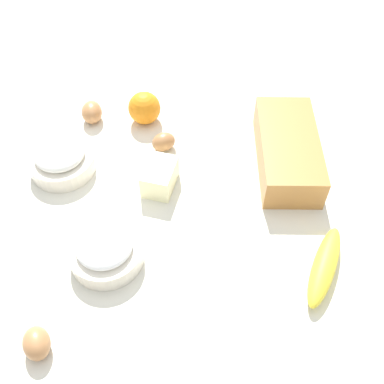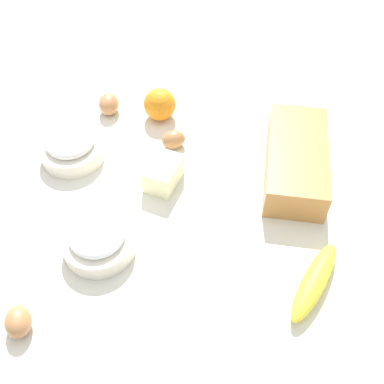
% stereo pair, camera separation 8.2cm
% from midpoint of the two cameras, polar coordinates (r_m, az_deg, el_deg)
% --- Properties ---
extents(ground_plane, '(2.40, 2.40, 0.02)m').
position_cam_midpoint_polar(ground_plane, '(0.99, -2.35, -1.94)').
color(ground_plane, silver).
extents(loaf_pan, '(0.29, 0.15, 0.08)m').
position_cam_midpoint_polar(loaf_pan, '(1.05, 9.83, 5.19)').
color(loaf_pan, '#B77A3D').
rests_on(loaf_pan, ground_plane).
extents(flour_bowl, '(0.15, 0.15, 0.07)m').
position_cam_midpoint_polar(flour_bowl, '(1.08, -18.31, 3.83)').
color(flour_bowl, silver).
rests_on(flour_bowl, ground_plane).
extents(sugar_bowl, '(0.14, 0.14, 0.07)m').
position_cam_midpoint_polar(sugar_bowl, '(0.90, -13.45, -7.33)').
color(sugar_bowl, silver).
rests_on(sugar_bowl, ground_plane).
extents(banana, '(0.19, 0.13, 0.04)m').
position_cam_midpoint_polar(banana, '(0.90, 13.91, -9.21)').
color(banana, yellow).
rests_on(banana, ground_plane).
extents(orange_fruit, '(0.08, 0.08, 0.08)m').
position_cam_midpoint_polar(orange_fruit, '(1.15, -8.10, 10.38)').
color(orange_fruit, orange).
rests_on(orange_fruit, ground_plane).
extents(butter_block, '(0.11, 0.09, 0.06)m').
position_cam_midpoint_polar(butter_block, '(1.00, -6.45, 1.82)').
color(butter_block, '#F4EDB2').
rests_on(butter_block, ground_plane).
extents(egg_near_butter, '(0.06, 0.07, 0.04)m').
position_cam_midpoint_polar(egg_near_butter, '(1.08, -5.78, 6.22)').
color(egg_near_butter, '#A87144').
rests_on(egg_near_butter, ground_plane).
extents(egg_beside_bowl, '(0.07, 0.05, 0.05)m').
position_cam_midpoint_polar(egg_beside_bowl, '(1.19, -14.51, 9.65)').
color(egg_beside_bowl, '#B37949').
rests_on(egg_beside_bowl, ground_plane).
extents(egg_loose, '(0.07, 0.06, 0.05)m').
position_cam_midpoint_polar(egg_loose, '(0.86, -21.77, -17.51)').
color(egg_loose, '#AE7547').
rests_on(egg_loose, ground_plane).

